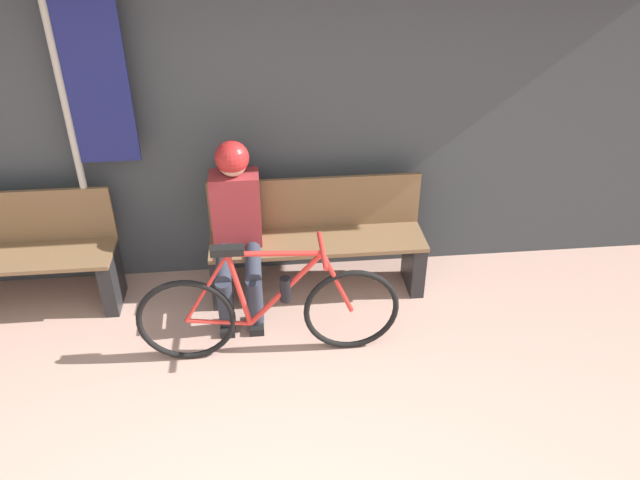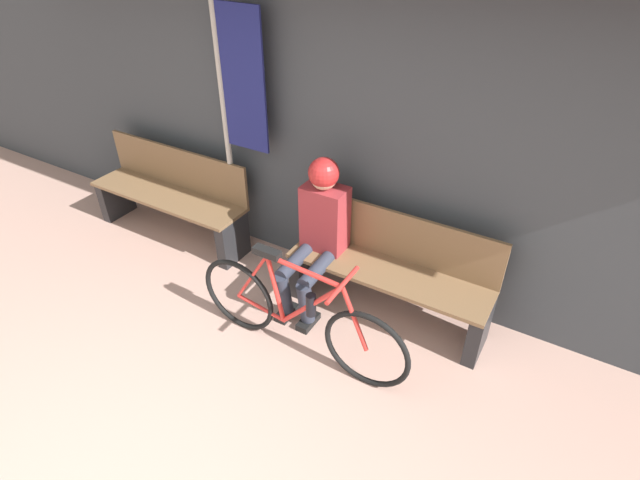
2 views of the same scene
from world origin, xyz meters
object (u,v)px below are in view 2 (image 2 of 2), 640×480
at_px(park_bench_near, 390,273).
at_px(banner_pole, 237,104).
at_px(park_bench_far, 171,197).
at_px(bicycle, 298,317).
at_px(person_seated, 318,226).

relative_size(park_bench_near, banner_pole, 0.72).
bearing_deg(park_bench_far, bicycle, -20.74).
bearing_deg(bicycle, banner_pole, 141.78).
bearing_deg(person_seated, park_bench_near, 11.51).
distance_m(park_bench_near, park_bench_far, 2.27).
xyz_separation_m(park_bench_near, banner_pole, (-1.48, 0.16, 1.00)).
bearing_deg(park_bench_near, park_bench_far, 179.97).
relative_size(person_seated, banner_pole, 0.57).
bearing_deg(banner_pole, park_bench_far, -168.92).
xyz_separation_m(person_seated, banner_pole, (-0.91, 0.27, 0.70)).
distance_m(person_seated, park_bench_far, 1.73).
distance_m(person_seated, banner_pole, 1.18).
relative_size(park_bench_near, person_seated, 1.26).
bearing_deg(banner_pole, park_bench_near, -5.98).
xyz_separation_m(bicycle, banner_pole, (-1.11, 0.87, 1.05)).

